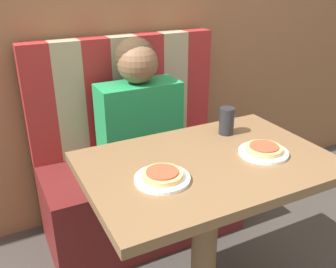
{
  "coord_description": "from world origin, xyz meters",
  "views": [
    {
      "loc": [
        -0.66,
        -0.97,
        1.35
      ],
      "look_at": [
        0.0,
        0.31,
        0.71
      ],
      "focal_mm": 40.0,
      "sensor_mm": 36.0,
      "label": 1
    }
  ],
  "objects_px": {
    "plate_right": "(263,152)",
    "pizza_right": "(264,148)",
    "person": "(138,103)",
    "plate_left": "(162,179)",
    "drinking_cup": "(227,121)",
    "pizza_left": "(162,174)"
  },
  "relations": [
    {
      "from": "plate_left",
      "to": "pizza_right",
      "type": "height_order",
      "value": "pizza_right"
    },
    {
      "from": "plate_left",
      "to": "pizza_left",
      "type": "relative_size",
      "value": 1.35
    },
    {
      "from": "pizza_left",
      "to": "drinking_cup",
      "type": "bearing_deg",
      "value": 28.52
    },
    {
      "from": "person",
      "to": "plate_right",
      "type": "xyz_separation_m",
      "value": [
        0.21,
        -0.68,
        -0.01
      ]
    },
    {
      "from": "person",
      "to": "pizza_left",
      "type": "bearing_deg",
      "value": -106.79
    },
    {
      "from": "person",
      "to": "plate_left",
      "type": "relative_size",
      "value": 3.46
    },
    {
      "from": "plate_right",
      "to": "plate_left",
      "type": "bearing_deg",
      "value": 180.0
    },
    {
      "from": "pizza_left",
      "to": "pizza_right",
      "type": "relative_size",
      "value": 1.0
    },
    {
      "from": "drinking_cup",
      "to": "person",
      "type": "bearing_deg",
      "value": 112.42
    },
    {
      "from": "pizza_left",
      "to": "pizza_right",
      "type": "distance_m",
      "value": 0.41
    },
    {
      "from": "person",
      "to": "drinking_cup",
      "type": "relative_size",
      "value": 5.62
    },
    {
      "from": "pizza_left",
      "to": "drinking_cup",
      "type": "xyz_separation_m",
      "value": [
        0.4,
        0.22,
        0.03
      ]
    },
    {
      "from": "pizza_left",
      "to": "pizza_right",
      "type": "bearing_deg",
      "value": 0.0
    },
    {
      "from": "pizza_left",
      "to": "person",
      "type": "bearing_deg",
      "value": 73.21
    },
    {
      "from": "pizza_left",
      "to": "drinking_cup",
      "type": "distance_m",
      "value": 0.45
    },
    {
      "from": "plate_right",
      "to": "pizza_right",
      "type": "distance_m",
      "value": 0.02
    },
    {
      "from": "person",
      "to": "pizza_right",
      "type": "bearing_deg",
      "value": -73.21
    },
    {
      "from": "drinking_cup",
      "to": "plate_left",
      "type": "bearing_deg",
      "value": -151.48
    },
    {
      "from": "plate_left",
      "to": "pizza_right",
      "type": "bearing_deg",
      "value": 0.0
    },
    {
      "from": "pizza_right",
      "to": "drinking_cup",
      "type": "bearing_deg",
      "value": 93.62
    },
    {
      "from": "person",
      "to": "plate_right",
      "type": "height_order",
      "value": "person"
    },
    {
      "from": "plate_right",
      "to": "pizza_right",
      "type": "xyz_separation_m",
      "value": [
        0.0,
        0.0,
        0.02
      ]
    }
  ]
}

